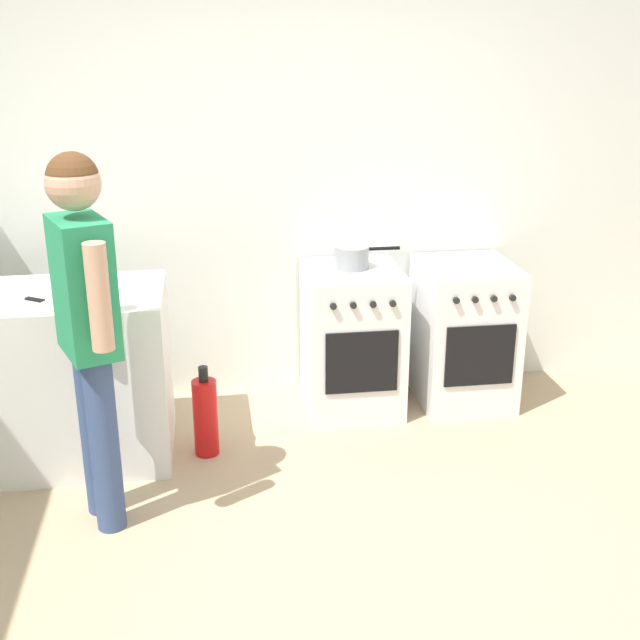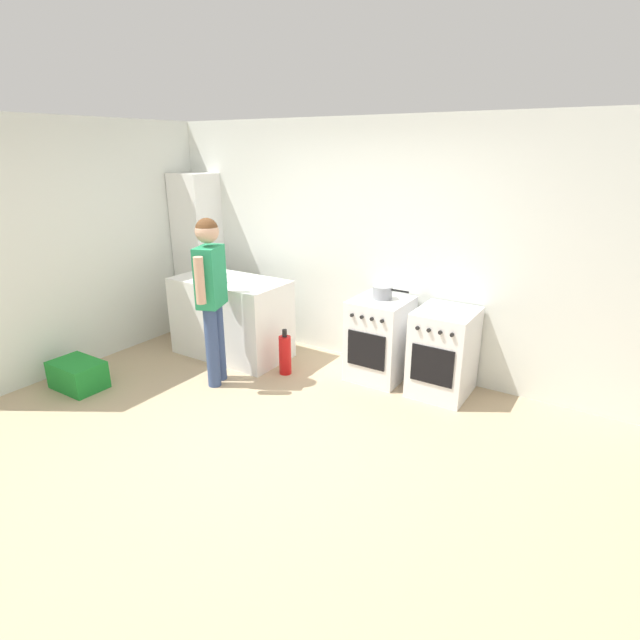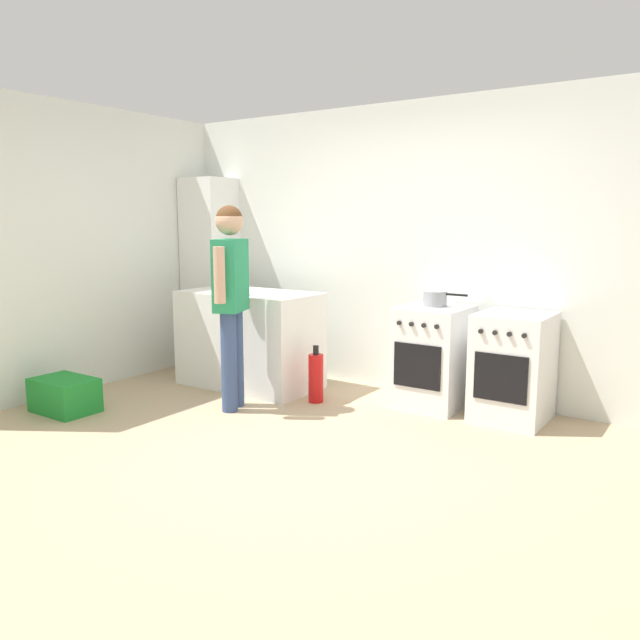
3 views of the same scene
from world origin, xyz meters
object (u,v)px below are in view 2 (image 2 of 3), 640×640
at_px(fire_extinguisher, 285,355).
at_px(larder_cabinet, 199,254).
at_px(recycling_crate_lower, 78,375).
at_px(person, 211,287).
at_px(oven_left, 380,338).
at_px(pot, 383,292).
at_px(knife_carving, 215,273).
at_px(oven_right, 443,352).
at_px(knife_utility, 227,283).

height_order(fire_extinguisher, larder_cabinet, larder_cabinet).
bearing_deg(recycling_crate_lower, person, 37.98).
bearing_deg(recycling_crate_lower, oven_left, 37.65).
relative_size(pot, larder_cabinet, 0.19).
bearing_deg(knife_carving, recycling_crate_lower, -103.35).
distance_m(oven_right, knife_carving, 2.77).
height_order(oven_right, knife_carving, knife_carving).
bearing_deg(fire_extinguisher, pot, 30.11).
xyz_separation_m(knife_utility, person, (0.27, -0.50, 0.11)).
xyz_separation_m(pot, larder_cabinet, (-2.65, 0.08, 0.09)).
relative_size(knife_utility, person, 0.13).
height_order(oven_right, larder_cabinet, larder_cabinet).
relative_size(knife_utility, fire_extinguisher, 0.45).
bearing_deg(pot, oven_left, -87.16).
xyz_separation_m(recycling_crate_lower, larder_cabinet, (-0.23, 1.97, 0.86)).
relative_size(knife_utility, recycling_crate_lower, 0.43).
xyz_separation_m(pot, knife_carving, (-2.04, -0.28, -0.01)).
distance_m(oven_left, pot, 0.49).
height_order(oven_left, recycling_crate_lower, oven_left).
distance_m(recycling_crate_lower, larder_cabinet, 2.16).
distance_m(pot, person, 1.70).
relative_size(person, fire_extinguisher, 3.36).
relative_size(knife_utility, larder_cabinet, 0.11).
distance_m(oven_left, knife_carving, 2.11).
height_order(oven_left, knife_utility, knife_utility).
bearing_deg(oven_left, knife_carving, -172.94).
distance_m(oven_right, recycling_crate_lower, 3.64).
xyz_separation_m(knife_carving, recycling_crate_lower, (-0.38, -1.62, -0.76)).
relative_size(knife_carving, knife_utility, 1.45).
distance_m(oven_right, knife_utility, 2.39).
xyz_separation_m(pot, recycling_crate_lower, (-2.42, -1.90, -0.77)).
height_order(person, recycling_crate_lower, person).
xyz_separation_m(oven_left, pot, (-0.00, 0.03, 0.49)).
height_order(oven_right, knife_utility, knife_utility).
height_order(knife_carving, larder_cabinet, larder_cabinet).
bearing_deg(larder_cabinet, knife_carving, -30.18).
height_order(oven_left, knife_carving, knife_carving).
relative_size(oven_right, pot, 2.24).
bearing_deg(larder_cabinet, oven_right, -1.75).
relative_size(oven_right, knife_utility, 3.78).
distance_m(knife_carving, knife_utility, 0.51).
bearing_deg(oven_right, person, -153.15).
xyz_separation_m(oven_left, person, (-1.34, -1.02, 0.59)).
bearing_deg(knife_carving, knife_utility, -31.74).
relative_size(pot, knife_utility, 1.69).
bearing_deg(fire_extinguisher, knife_carving, 169.10).
relative_size(oven_right, fire_extinguisher, 1.70).
bearing_deg(oven_left, oven_right, -0.00).
height_order(knife_carving, recycling_crate_lower, knife_carving).
xyz_separation_m(oven_right, recycling_crate_lower, (-3.10, -1.87, -0.29)).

